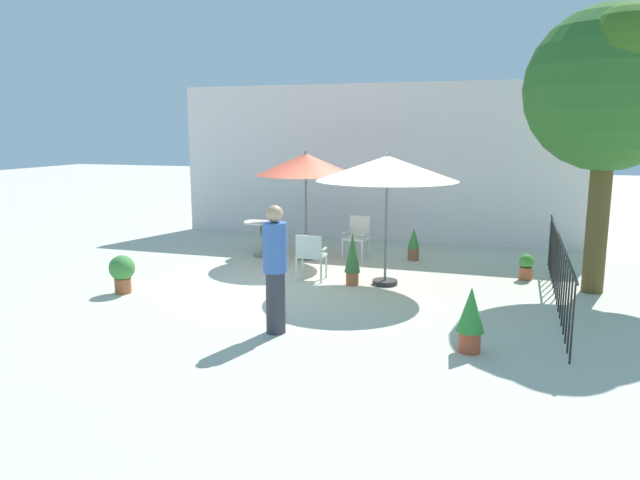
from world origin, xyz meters
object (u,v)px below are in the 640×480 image
Objects in this scene: patio_umbrella_0 at (387,169)px; patio_chair_0 at (358,234)px; potted_plant_5 at (471,317)px; potted_plant_3 at (414,244)px; potted_plant_0 at (526,266)px; shade_tree at (612,89)px; cafe_table_0 at (263,232)px; potted_plant_4 at (271,232)px; potted_plant_2 at (122,271)px; standing_person at (275,268)px; patio_chair_1 at (310,253)px; potted_plant_1 at (352,257)px; patio_umbrella_1 at (306,165)px.

patio_umbrella_0 is 2.76× the size of patio_chair_0.
potted_plant_3 is at bearing 106.76° from potted_plant_5.
potted_plant_0 is (3.39, -0.88, -0.26)m from patio_chair_0.
cafe_table_0 is (-6.47, 0.96, -2.79)m from shade_tree.
cafe_table_0 is 0.70m from potted_plant_4.
cafe_table_0 is 3.66m from potted_plant_2.
potted_plant_4 is at bearing 113.22° from standing_person.
shade_tree is 5.62m from patio_chair_1.
potted_plant_2 is (-1.03, -3.51, -0.16)m from cafe_table_0.
standing_person is (2.14, -4.55, 0.36)m from cafe_table_0.
potted_plant_1 is 1.45× the size of potted_plant_2.
patio_chair_1 reaches higher than potted_plant_0.
potted_plant_2 is 5.79m from potted_plant_5.
potted_plant_4 is 7.04m from potted_plant_5.
patio_umbrella_1 reaches higher than potted_plant_0.
patio_umbrella_0 reaches higher than standing_person.
patio_chair_0 is at bearing 116.95° from patio_umbrella_0.
shade_tree is 2.69× the size of standing_person.
patio_umbrella_0 is 2.88× the size of patio_chair_1.
potted_plant_5 reaches higher than potted_plant_4.
potted_plant_4 is (-6.57, 1.64, -2.92)m from shade_tree.
standing_person is (3.18, -1.05, 0.52)m from potted_plant_2.
patio_umbrella_1 is 4.76m from potted_plant_0.
patio_chair_1 is at bearing -68.23° from patio_umbrella_1.
cafe_table_0 is 3.21m from potted_plant_3.
patio_chair_0 is 5.00m from standing_person.
patio_chair_0 is at bearing 165.40° from potted_plant_0.
cafe_table_0 is 0.98× the size of patio_chair_1.
patio_umbrella_0 is at bearing -93.88° from potted_plant_3.
potted_plant_2 is (-6.40, -3.05, 0.12)m from potted_plant_0.
patio_chair_1 reaches higher than cafe_table_0.
patio_chair_1 is 4.07m from potted_plant_5.
patio_umbrella_0 is 2.03m from patio_chair_1.
shade_tree is 1.90× the size of patio_umbrella_0.
potted_plant_3 is 0.39× the size of standing_person.
patio_chair_0 reaches higher than potted_plant_5.
potted_plant_4 is 0.89× the size of potted_plant_5.
cafe_table_0 reaches higher than potted_plant_4.
patio_umbrella_0 is 2.73m from patio_chair_0.
patio_umbrella_1 is 2.67× the size of patio_chair_1.
patio_umbrella_0 is 2.97× the size of potted_plant_5.
potted_plant_1 reaches higher than patio_chair_1.
potted_plant_5 is at bearing -9.74° from potted_plant_2.
shade_tree is 5.45× the size of patio_chair_1.
patio_chair_0 is (1.98, 0.42, -0.02)m from cafe_table_0.
potted_plant_2 is at bearing -154.69° from patio_umbrella_0.
standing_person is (-4.32, -3.59, -2.43)m from shade_tree.
patio_umbrella_1 is 2.57× the size of patio_chair_0.
patio_umbrella_0 is at bearing -27.96° from cafe_table_0.
patio_umbrella_0 is 2.63× the size of potted_plant_1.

